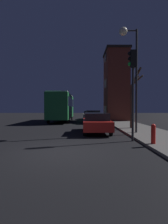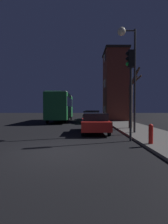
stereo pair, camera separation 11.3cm
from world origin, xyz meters
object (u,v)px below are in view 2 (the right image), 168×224
(traffic_light, at_px, (131,76))
(bus, at_px, (61,105))
(bare_tree, at_px, (132,100))
(car_mid_lane, at_px, (92,116))
(car_far_lane, at_px, (89,115))
(car_near_lane, at_px, (95,122))
(fire_hydrant, at_px, (151,133))
(streetlamp, at_px, (128,53))

(traffic_light, bearing_deg, bus, 111.66)
(traffic_light, relative_size, bare_tree, 0.96)
(traffic_light, relative_size, bus, 0.51)
(bare_tree, xyz_separation_m, car_mid_lane, (-3.02, 6.26, -1.67))
(traffic_light, relative_size, car_far_lane, 1.01)
(bare_tree, xyz_separation_m, car_far_lane, (-3.26, 13.23, -1.77))
(car_near_lane, relative_size, car_mid_lane, 1.11)
(traffic_light, height_order, car_far_lane, traffic_light)
(traffic_light, relative_size, fire_hydrant, 5.29)
(car_far_lane, distance_m, fire_hydrant, 19.89)
(car_mid_lane, xyz_separation_m, car_far_lane, (-0.24, 6.98, -0.09))
(car_mid_lane, bearing_deg, car_near_lane, -91.18)
(bus, height_order, car_far_lane, bus)
(bare_tree, xyz_separation_m, bus, (-7.02, 8.60, -0.31))
(streetlamp, relative_size, bus, 0.74)
(car_mid_lane, bearing_deg, streetlamp, -77.71)
(streetlamp, bearing_deg, car_far_lane, 97.85)
(car_near_lane, bearing_deg, car_far_lane, 90.26)
(streetlamp, xyz_separation_m, car_mid_lane, (-1.97, 9.04, -4.61))
(car_far_lane, bearing_deg, fire_hydrant, -83.17)
(car_mid_lane, height_order, fire_hydrant, car_mid_lane)
(traffic_light, height_order, bus, traffic_light)
(streetlamp, bearing_deg, bus, 117.69)
(streetlamp, xyz_separation_m, car_far_lane, (-2.21, 16.01, -4.70))
(bus, relative_size, car_near_lane, 2.03)
(streetlamp, xyz_separation_m, bus, (-5.97, 11.38, -3.25))
(bus, height_order, car_near_lane, bus)
(streetlamp, height_order, car_mid_lane, streetlamp)
(bare_tree, bearing_deg, bus, 129.23)
(car_near_lane, xyz_separation_m, fire_hydrant, (2.30, -4.51, -0.15))
(streetlamp, bearing_deg, bare_tree, 69.35)
(bare_tree, xyz_separation_m, fire_hydrant, (-0.89, -6.52, -1.87))
(streetlamp, distance_m, bus, 13.25)
(bare_tree, bearing_deg, car_far_lane, 103.82)
(streetlamp, bearing_deg, fire_hydrant, -87.59)
(bus, bearing_deg, fire_hydrant, -67.93)
(traffic_light, relative_size, car_near_lane, 1.03)
(bare_tree, distance_m, bus, 11.10)
(traffic_light, distance_m, bare_tree, 5.56)
(bare_tree, relative_size, car_far_lane, 1.05)
(fire_hydrant, bearing_deg, streetlamp, 92.41)
(car_far_lane, bearing_deg, streetlamp, -82.15)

